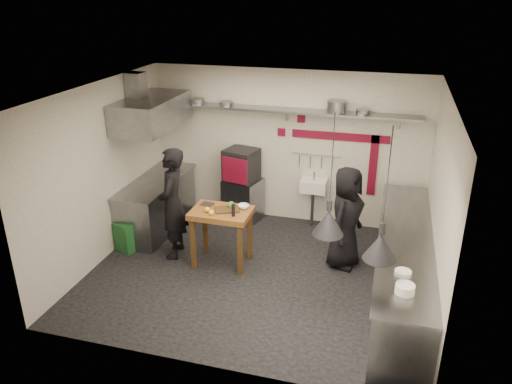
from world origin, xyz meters
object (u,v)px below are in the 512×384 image
(combi_oven, at_px, (241,165))
(chef_right, at_px, (346,218))
(prep_table, at_px, (222,237))
(chef_left, at_px, (172,204))
(oven_stand, at_px, (243,200))
(green_bin, at_px, (128,236))

(combi_oven, xyz_separation_m, chef_right, (2.04, -1.17, -0.27))
(prep_table, bearing_deg, chef_left, 177.14)
(oven_stand, xyz_separation_m, green_bin, (-1.51, -1.64, -0.15))
(green_bin, bearing_deg, oven_stand, 47.35)
(oven_stand, height_order, green_bin, oven_stand)
(prep_table, distance_m, chef_right, 1.95)
(oven_stand, bearing_deg, green_bin, -118.29)
(oven_stand, xyz_separation_m, chef_right, (2.01, -1.16, 0.42))
(combi_oven, distance_m, chef_right, 2.36)
(chef_right, bearing_deg, combi_oven, 76.60)
(combi_oven, bearing_deg, oven_stand, 0.85)
(combi_oven, height_order, prep_table, combi_oven)
(chef_left, bearing_deg, chef_right, 88.19)
(oven_stand, relative_size, prep_table, 0.87)
(combi_oven, xyz_separation_m, prep_table, (0.18, -1.64, -0.63))
(oven_stand, distance_m, combi_oven, 0.69)
(oven_stand, relative_size, chef_right, 0.49)
(green_bin, distance_m, prep_table, 1.68)
(green_bin, height_order, chef_left, chef_left)
(prep_table, distance_m, chef_left, 0.95)
(combi_oven, bearing_deg, prep_table, -69.48)
(combi_oven, distance_m, chef_left, 1.73)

